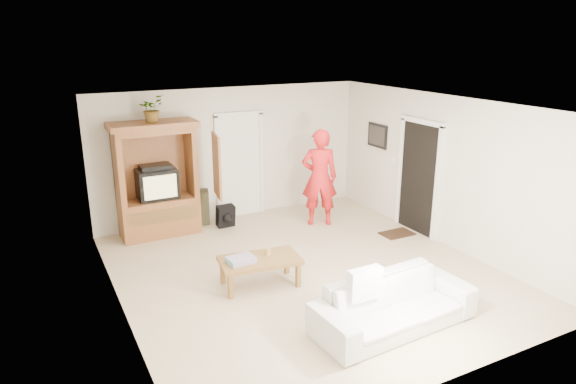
% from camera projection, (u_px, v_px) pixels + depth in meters
% --- Properties ---
extents(floor, '(6.00, 6.00, 0.00)m').
position_uv_depth(floor, '(305.00, 272.00, 8.03)').
color(floor, tan).
rests_on(floor, ground).
extents(ceiling, '(6.00, 6.00, 0.00)m').
position_uv_depth(ceiling, '(307.00, 105.00, 7.27)').
color(ceiling, white).
rests_on(ceiling, floor).
extents(wall_back, '(5.50, 0.00, 5.50)m').
position_uv_depth(wall_back, '(232.00, 153.00, 10.19)').
color(wall_back, silver).
rests_on(wall_back, floor).
extents(wall_front, '(5.50, 0.00, 5.50)m').
position_uv_depth(wall_front, '(455.00, 272.00, 5.11)').
color(wall_front, silver).
rests_on(wall_front, floor).
extents(wall_left, '(0.00, 6.00, 6.00)m').
position_uv_depth(wall_left, '(116.00, 223.00, 6.43)').
color(wall_left, silver).
rests_on(wall_left, floor).
extents(wall_right, '(0.00, 6.00, 6.00)m').
position_uv_depth(wall_right, '(445.00, 171.00, 8.87)').
color(wall_right, silver).
rests_on(wall_right, floor).
extents(armoire, '(1.82, 1.14, 2.10)m').
position_uv_depth(armoire, '(159.00, 187.00, 9.32)').
color(armoire, '#98582F').
rests_on(armoire, floor).
extents(door_back, '(0.85, 0.05, 2.04)m').
position_uv_depth(door_back, '(240.00, 166.00, 10.31)').
color(door_back, white).
rests_on(door_back, floor).
extents(doorway_right, '(0.05, 0.90, 2.04)m').
position_uv_depth(doorway_right, '(419.00, 179.00, 9.45)').
color(doorway_right, black).
rests_on(doorway_right, floor).
extents(framed_picture, '(0.03, 0.60, 0.48)m').
position_uv_depth(framed_picture, '(377.00, 136.00, 10.38)').
color(framed_picture, black).
rests_on(framed_picture, wall_right).
extents(doormat, '(0.60, 0.40, 0.02)m').
position_uv_depth(doormat, '(397.00, 234.00, 9.56)').
color(doormat, '#382316').
rests_on(doormat, floor).
extents(plant, '(0.56, 0.56, 0.47)m').
position_uv_depth(plant, '(152.00, 109.00, 8.86)').
color(plant, '#4C7238').
rests_on(plant, armoire).
extents(man, '(0.81, 0.70, 1.88)m').
position_uv_depth(man, '(319.00, 177.00, 9.81)').
color(man, red).
rests_on(man, floor).
extents(sofa, '(2.19, 0.95, 0.63)m').
position_uv_depth(sofa, '(394.00, 304.00, 6.46)').
color(sofa, silver).
rests_on(sofa, floor).
extents(coffee_table, '(1.24, 0.78, 0.43)m').
position_uv_depth(coffee_table, '(260.00, 262.00, 7.51)').
color(coffee_table, brown).
rests_on(coffee_table, floor).
extents(towel, '(0.40, 0.31, 0.08)m').
position_uv_depth(towel, '(241.00, 260.00, 7.35)').
color(towel, '#EC4E68').
rests_on(towel, coffee_table).
extents(candle, '(0.08, 0.08, 0.10)m').
position_uv_depth(candle, '(268.00, 252.00, 7.59)').
color(candle, tan).
rests_on(candle, coffee_table).
extents(backpack_black, '(0.34, 0.20, 0.41)m').
position_uv_depth(backpack_black, '(226.00, 216.00, 9.87)').
color(backpack_black, black).
rests_on(backpack_black, floor).
extents(backpack_olive, '(0.41, 0.34, 0.68)m').
position_uv_depth(backpack_olive, '(200.00, 207.00, 10.01)').
color(backpack_olive, '#47442B').
rests_on(backpack_olive, floor).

